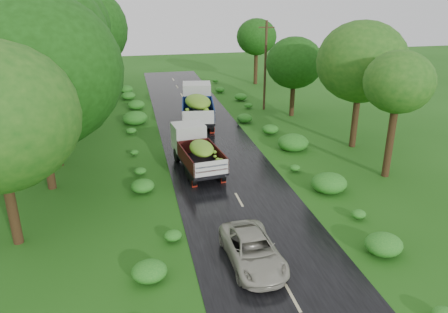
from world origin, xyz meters
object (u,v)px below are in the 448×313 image
object	(u,v)px
truck_near	(196,148)
truck_far	(198,103)
car	(253,250)
utility_pole	(265,65)

from	to	relation	value
truck_near	truck_far	xyz separation A→B (m)	(1.66, 9.62, 0.26)
truck_near	car	size ratio (longest dim) A/B	1.37
truck_far	car	size ratio (longest dim) A/B	1.63
truck_far	utility_pole	distance (m)	7.48
truck_far	car	distance (m)	19.95
car	truck_far	bearing A→B (deg)	85.46
truck_near	utility_pole	xyz separation A→B (m)	(8.22, 12.28, 2.68)
truck_far	utility_pole	size ratio (longest dim) A/B	0.90
truck_far	car	world-z (taller)	truck_far
utility_pole	truck_near	bearing A→B (deg)	-110.48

